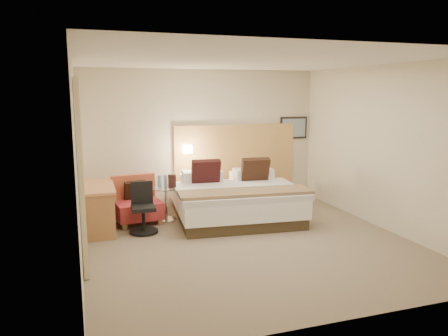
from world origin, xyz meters
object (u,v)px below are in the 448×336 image
object	(u,v)px
desk	(98,195)
side_table	(166,202)
lounge_chair	(137,204)
bed	(234,199)
desk_chair	(143,212)

from	to	relation	value
desk	side_table	bearing A→B (deg)	11.15
desk	lounge_chair	bearing A→B (deg)	23.39
bed	lounge_chair	distance (m)	1.74
desk_chair	side_table	bearing A→B (deg)	49.46
bed	lounge_chair	size ratio (longest dim) A/B	2.73
lounge_chair	side_table	size ratio (longest dim) A/B	1.35
side_table	desk	distance (m)	1.21
bed	lounge_chair	world-z (taller)	bed
lounge_chair	desk_chair	size ratio (longest dim) A/B	1.05
lounge_chair	desk_chair	xyz separation A→B (m)	(0.02, -0.62, 0.01)
bed	desk_chair	size ratio (longest dim) A/B	2.86
lounge_chair	desk_chair	world-z (taller)	desk_chair
lounge_chair	side_table	xyz separation A→B (m)	(0.50, -0.05, 0.01)
lounge_chair	desk_chair	distance (m)	0.62
lounge_chair	bed	bearing A→B (deg)	-9.45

